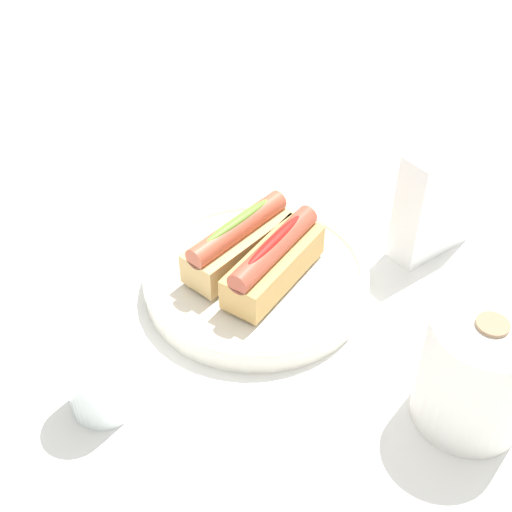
# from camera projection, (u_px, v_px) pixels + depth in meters

# --- Properties ---
(ground_plane) EXTENTS (2.40, 2.40, 0.00)m
(ground_plane) POSITION_uv_depth(u_px,v_px,m) (252.00, 275.00, 0.86)
(ground_plane) COLOR white
(serving_bowl) EXTENTS (0.27, 0.27, 0.03)m
(serving_bowl) POSITION_uv_depth(u_px,v_px,m) (256.00, 278.00, 0.83)
(serving_bowl) COLOR silver
(serving_bowl) RESTS_ON ground_plane
(hotdog_front) EXTENTS (0.15, 0.06, 0.06)m
(hotdog_front) POSITION_uv_depth(u_px,v_px,m) (239.00, 241.00, 0.81)
(hotdog_front) COLOR #DBB270
(hotdog_front) RESTS_ON serving_bowl
(hotdog_back) EXTENTS (0.15, 0.06, 0.06)m
(hotdog_back) POSITION_uv_depth(u_px,v_px,m) (274.00, 261.00, 0.78)
(hotdog_back) COLOR tan
(hotdog_back) RESTS_ON serving_bowl
(water_glass) EXTENTS (0.07, 0.07, 0.09)m
(water_glass) POSITION_uv_depth(u_px,v_px,m) (101.00, 379.00, 0.68)
(water_glass) COLOR white
(water_glass) RESTS_ON ground_plane
(paper_towel_roll) EXTENTS (0.11, 0.11, 0.13)m
(paper_towel_roll) POSITION_uv_depth(u_px,v_px,m) (477.00, 372.00, 0.65)
(paper_towel_roll) COLOR white
(paper_towel_roll) RESTS_ON ground_plane
(napkin_box) EXTENTS (0.12, 0.07, 0.15)m
(napkin_box) POSITION_uv_depth(u_px,v_px,m) (436.00, 201.00, 0.85)
(napkin_box) COLOR white
(napkin_box) RESTS_ON ground_plane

